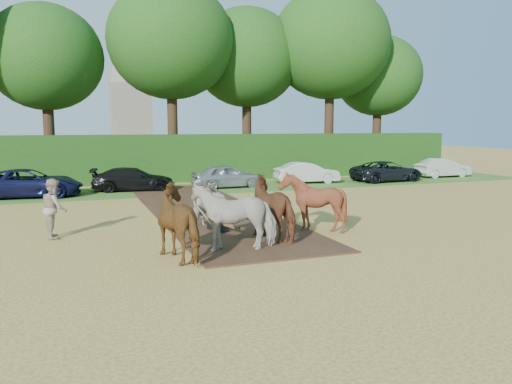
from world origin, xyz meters
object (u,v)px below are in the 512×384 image
Objects in this scene: plough_team at (254,211)px; parked_cars at (179,178)px; spectator_near at (55,208)px; church at (128,47)px.

parked_cars is at bearing 87.88° from plough_team.
spectator_near is at bearing 152.92° from plough_team.
church is at bearing -13.29° from spectator_near.
spectator_near is 12.18m from parked_cars.
spectator_near is at bearing -120.67° from parked_cars.
parked_cars is 1.52× the size of church.
church is at bearing 87.24° from plough_team.
church reaches higher than spectator_near.
parked_cars is at bearing -92.97° from church.
plough_team is (5.71, -2.92, 0.05)m from spectator_near.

